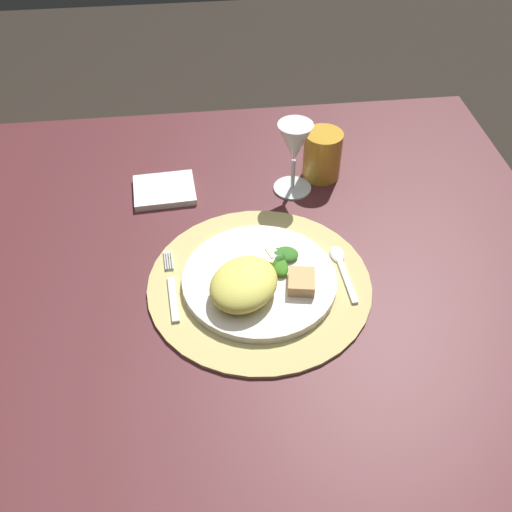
% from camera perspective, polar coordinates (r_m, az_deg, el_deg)
% --- Properties ---
extents(ground_plane, '(6.00, 6.00, 0.00)m').
position_cam_1_polar(ground_plane, '(1.63, -1.51, -18.40)').
color(ground_plane, black).
extents(dining_table, '(1.20, 1.00, 0.71)m').
position_cam_1_polar(dining_table, '(1.14, -2.07, -4.56)').
color(dining_table, '#4E2225').
rests_on(dining_table, ground).
extents(placemat, '(0.38, 0.38, 0.01)m').
position_cam_1_polar(placemat, '(1.00, 0.33, -2.68)').
color(placemat, tan).
rests_on(placemat, dining_table).
extents(dinner_plate, '(0.26, 0.26, 0.01)m').
position_cam_1_polar(dinner_plate, '(1.00, 0.33, -2.28)').
color(dinner_plate, silver).
rests_on(dinner_plate, placemat).
extents(pasta_serving, '(0.16, 0.16, 0.05)m').
position_cam_1_polar(pasta_serving, '(0.95, -1.18, -2.69)').
color(pasta_serving, '#D9D057').
rests_on(pasta_serving, dinner_plate).
extents(salad_greens, '(0.08, 0.08, 0.02)m').
position_cam_1_polar(salad_greens, '(1.01, 1.91, -0.26)').
color(salad_greens, '#2F6B20').
rests_on(salad_greens, dinner_plate).
extents(bread_piece, '(0.05, 0.06, 0.02)m').
position_cam_1_polar(bread_piece, '(0.97, 4.37, -2.45)').
color(bread_piece, tan).
rests_on(bread_piece, dinner_plate).
extents(fork, '(0.02, 0.17, 0.00)m').
position_cam_1_polar(fork, '(1.00, -8.04, -3.03)').
color(fork, silver).
rests_on(fork, placemat).
extents(spoon, '(0.03, 0.14, 0.01)m').
position_cam_1_polar(spoon, '(1.04, 8.12, -0.76)').
color(spoon, silver).
rests_on(spoon, placemat).
extents(napkin, '(0.13, 0.11, 0.01)m').
position_cam_1_polar(napkin, '(1.20, -8.75, 6.25)').
color(napkin, white).
rests_on(napkin, dining_table).
extents(wine_glass, '(0.08, 0.08, 0.15)m').
position_cam_1_polar(wine_glass, '(1.14, 3.70, 10.46)').
color(wine_glass, silver).
rests_on(wine_glass, dining_table).
extents(amber_tumbler, '(0.08, 0.08, 0.10)m').
position_cam_1_polar(amber_tumbler, '(1.21, 6.36, 9.58)').
color(amber_tumbler, gold).
rests_on(amber_tumbler, dining_table).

